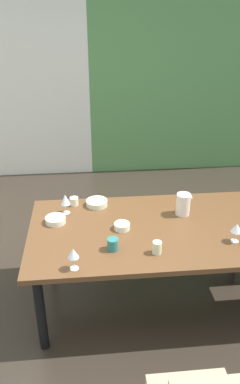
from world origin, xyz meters
The scene contains 13 objects.
ground_plane centered at (0.00, 0.00, -0.01)m, with size 6.25×5.35×0.02m, color #302820.
garden_window_panel centered at (1.55, 2.63, 1.41)m, with size 3.15×0.10×2.82m, color #52874C.
dining_table centered at (0.41, -0.09, 0.64)m, with size 1.95×1.05×0.71m.
wine_glass_left centered at (-0.21, -0.52, 0.83)m, with size 0.07×0.07×0.16m.
wine_glass_east centered at (0.94, -0.32, 0.82)m, with size 0.08×0.08×0.15m.
wine_glass_center centered at (-0.29, 0.20, 0.83)m, with size 0.08×0.08×0.17m.
serving_bowl_rear centered at (0.15, -0.08, 0.73)m, with size 0.12×0.12×0.05m, color white.
serving_bowl_right centered at (-0.03, 0.31, 0.73)m, with size 0.18×0.18×0.05m, color silver.
serving_bowl_corner centered at (-0.37, 0.06, 0.73)m, with size 0.16×0.16×0.05m, color white.
cup_front centered at (0.36, -0.40, 0.76)m, with size 0.06×0.06×0.09m, color beige.
cup_near_window centered at (-0.22, 0.33, 0.75)m, with size 0.07×0.07×0.07m, color #EBE4C5.
cup_south centered at (0.05, -0.33, 0.75)m, with size 0.08×0.08×0.09m, color #2C7571.
pitcher_north centered at (0.66, 0.10, 0.80)m, with size 0.13×0.11×0.18m.
Camera 1 is at (-0.10, -2.48, 2.28)m, focal length 35.00 mm.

